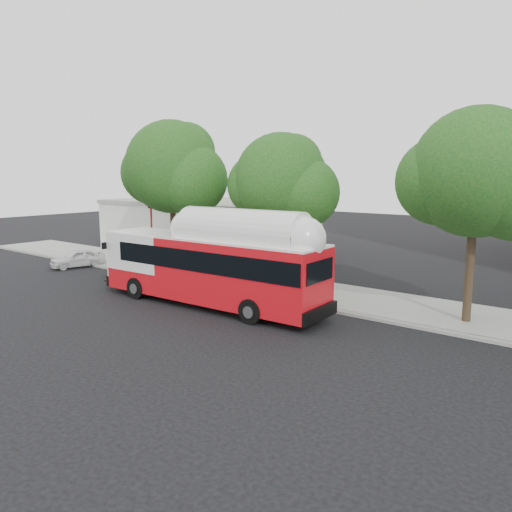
{
  "coord_description": "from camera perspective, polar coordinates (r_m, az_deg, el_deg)",
  "views": [
    {
      "loc": [
        14.66,
        -16.18,
        6.44
      ],
      "look_at": [
        -0.34,
        3.0,
        2.4
      ],
      "focal_mm": 35.0,
      "sensor_mm": 36.0,
      "label": 1
    }
  ],
  "objects": [
    {
      "name": "curb_strip",
      "position": [
        25.66,
        1.85,
        -4.94
      ],
      "size": [
        60.0,
        0.3,
        0.15
      ],
      "primitive_type": "cube",
      "color": "gray",
      "rests_on": "ground"
    },
    {
      "name": "sidewalk",
      "position": [
        27.74,
        5.03,
        -3.87
      ],
      "size": [
        60.0,
        5.0,
        0.15
      ],
      "primitive_type": "cube",
      "color": "gray",
      "rests_on": "ground"
    },
    {
      "name": "signal_pole",
      "position": [
        32.39,
        -11.81,
        1.94
      ],
      "size": [
        0.13,
        0.43,
        4.55
      ],
      "color": "#A81B11",
      "rests_on": "ground"
    },
    {
      "name": "parked_car",
      "position": [
        36.74,
        -19.69,
        -0.24
      ],
      "size": [
        3.92,
        2.45,
        1.24
      ],
      "primitive_type": "imported",
      "rotation": [
        0.0,
        0.0,
        -0.29
      ],
      "color": "silver",
      "rests_on": "ground"
    },
    {
      "name": "ground",
      "position": [
        22.76,
        -4.01,
        -7.03
      ],
      "size": [
        120.0,
        120.0,
        0.0
      ],
      "primitive_type": "plane",
      "color": "black",
      "rests_on": "ground"
    },
    {
      "name": "red_curb_segment",
      "position": [
        27.48,
        -3.22,
        -3.97
      ],
      "size": [
        10.0,
        0.32,
        0.16
      ],
      "primitive_type": "cube",
      "color": "maroon",
      "rests_on": "ground"
    },
    {
      "name": "street_tree_mid",
      "position": [
        26.97,
        3.62,
        8.27
      ],
      "size": [
        5.75,
        5.0,
        8.62
      ],
      "color": "#2D2116",
      "rests_on": "ground"
    },
    {
      "name": "street_tree_right",
      "position": [
        22.65,
        24.97,
        8.09
      ],
      "size": [
        6.21,
        5.4,
        9.18
      ],
      "color": "#2D2116",
      "rests_on": "ground"
    },
    {
      "name": "low_commercial_bldg",
      "position": [
        41.84,
        -5.47,
        3.5
      ],
      "size": [
        16.2,
        10.2,
        4.25
      ],
      "color": "silver",
      "rests_on": "ground"
    },
    {
      "name": "street_tree_left",
      "position": [
        31.78,
        -8.94,
        9.61
      ],
      "size": [
        6.67,
        5.8,
        9.74
      ],
      "color": "#2D2116",
      "rests_on": "ground"
    },
    {
      "name": "transit_bus",
      "position": [
        24.35,
        -5.22,
        -1.55
      ],
      "size": [
        13.26,
        3.1,
        3.9
      ],
      "rotation": [
        0.0,
        0.0,
        0.03
      ],
      "color": "red",
      "rests_on": "ground"
    }
  ]
}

